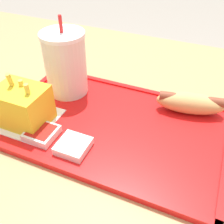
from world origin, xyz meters
TOP-DOWN VIEW (x-y plane):
  - dining_table at (0.00, 0.00)m, footprint 1.47×0.95m
  - food_tray at (-0.02, -0.00)m, footprint 0.45×0.28m
  - paper_napkin at (-0.19, -0.06)m, footprint 0.13×0.11m
  - soda_cup at (-0.16, 0.07)m, footprint 0.09×0.09m
  - hot_dog_far at (0.11, 0.10)m, footprint 0.15×0.07m
  - fries_carton at (-0.18, -0.06)m, footprint 0.10×0.08m
  - sauce_cup_mayo at (-0.06, -0.09)m, footprint 0.06×0.06m
  - sauce_cup_ketchup at (-0.13, -0.09)m, footprint 0.06×0.06m

SIDE VIEW (x-z plane):
  - dining_table at x=0.00m, z-range 0.00..0.73m
  - food_tray at x=-0.02m, z-range 0.73..0.74m
  - paper_napkin at x=-0.19m, z-range 0.74..0.74m
  - sauce_cup_mayo at x=-0.06m, z-range 0.74..0.76m
  - sauce_cup_ketchup at x=-0.13m, z-range 0.74..0.76m
  - hot_dog_far at x=0.11m, z-range 0.74..0.79m
  - fries_carton at x=-0.18m, z-range 0.73..0.83m
  - soda_cup at x=-0.16m, z-range 0.72..0.90m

